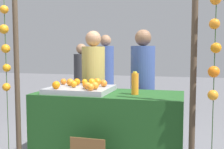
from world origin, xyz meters
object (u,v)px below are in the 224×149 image
stall_counter (109,130)px  orange_1 (70,82)px  vendor_left (94,93)px  vendor_right (143,94)px  orange_0 (92,82)px  juice_bottle (135,84)px

stall_counter → orange_1: bearing=178.5°
vendor_left → vendor_right: 0.70m
orange_0 → vendor_right: size_ratio=0.06×
orange_1 → stall_counter: bearing=-1.5°
orange_0 → vendor_left: vendor_left is taller
orange_0 → vendor_right: bearing=48.7°
orange_0 → orange_1: (-0.25, -0.07, -0.00)m
orange_1 → juice_bottle: (0.81, -0.06, 0.02)m
vendor_right → juice_bottle: bearing=-87.9°
juice_bottle → vendor_right: size_ratio=0.16×
stall_counter → vendor_right: bearing=66.8°
orange_1 → vendor_right: (0.78, 0.67, -0.21)m
orange_0 → vendor_left: size_ratio=0.06×
orange_0 → vendor_right: 0.83m
orange_1 → juice_bottle: bearing=-4.5°
vendor_right → orange_0: bearing=-131.3°
vendor_right → vendor_left: bearing=-177.3°
orange_0 → orange_1: bearing=-164.9°
stall_counter → vendor_right: vendor_right is taller
vendor_left → vendor_right: (0.70, 0.03, 0.00)m
orange_1 → vendor_right: 1.05m
orange_1 → juice_bottle: 0.81m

